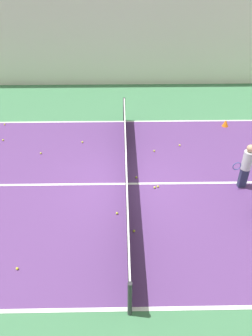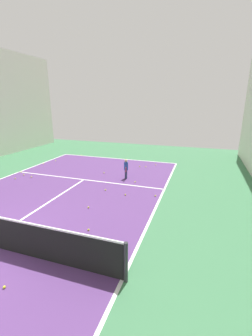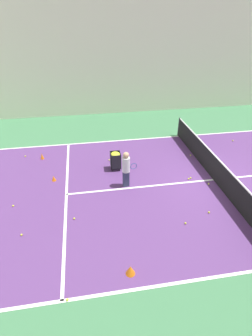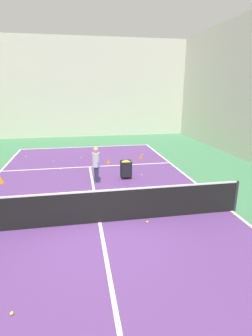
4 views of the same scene
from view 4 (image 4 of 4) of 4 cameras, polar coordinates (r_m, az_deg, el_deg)
ground_plane at (r=8.47m, az=-5.74°, el=-11.75°), size 36.01×36.01×0.00m
court_playing_area at (r=8.47m, az=-5.74°, el=-11.74°), size 9.10×22.94×0.00m
line_baseline_far at (r=19.34m, az=-8.66°, el=4.54°), size 9.10×0.10×0.00m
line_sideline_right at (r=9.86m, az=21.95°, el=-8.66°), size 0.10×22.94×0.00m
line_service_far at (r=14.33m, az=-7.90°, el=0.27°), size 9.10×0.10×0.00m
line_centre_service at (r=8.47m, az=-5.74°, el=-11.72°), size 0.10×12.62×0.00m
hall_enclosure_far at (r=23.52m, az=-9.54°, el=16.69°), size 18.17×0.15×8.19m
tennis_net at (r=8.22m, az=-5.85°, el=-8.28°), size 9.40×0.10×1.10m
coach_at_net at (r=11.71m, az=-6.53°, el=1.24°), size 0.36×0.65×1.61m
ball_cart at (r=12.21m, az=-0.00°, el=0.39°), size 0.49×0.46×0.86m
training_cone_0 at (r=15.91m, az=3.22°, el=2.62°), size 0.17×0.17×0.30m
training_cone_1 at (r=12.96m, az=-25.60°, el=-2.36°), size 0.28×0.28×0.30m
training_cone_2 at (r=14.91m, az=-3.84°, el=1.52°), size 0.19×0.19×0.24m
tennis_ball_3 at (r=12.74m, az=3.49°, el=-1.55°), size 0.07×0.07×0.07m
tennis_ball_7 at (r=9.32m, az=-4.67°, el=-8.70°), size 0.07×0.07×0.07m
tennis_ball_9 at (r=17.89m, az=-23.29°, el=2.47°), size 0.07×0.07×0.07m
tennis_ball_11 at (r=14.05m, az=-14.04°, el=-0.28°), size 0.07×0.07×0.07m
tennis_ball_15 at (r=10.58m, az=-19.95°, el=-6.51°), size 0.07×0.07×0.07m
tennis_ball_17 at (r=16.21m, az=-9.76°, el=2.24°), size 0.07×0.07×0.07m
tennis_ball_18 at (r=17.41m, az=-20.97°, el=2.36°), size 0.07×0.07×0.07m
tennis_ball_19 at (r=15.74m, az=-15.51°, el=1.43°), size 0.07×0.07×0.07m
tennis_ball_20 at (r=9.56m, az=-18.53°, el=-8.88°), size 0.07×0.07×0.07m
tennis_ball_21 at (r=9.41m, az=-5.06°, el=-8.43°), size 0.07×0.07×0.07m
tennis_ball_25 at (r=16.84m, az=3.67°, el=3.00°), size 0.07×0.07×0.07m
tennis_ball_27 at (r=8.42m, az=4.64°, el=-11.63°), size 0.07×0.07×0.07m
tennis_ball_29 at (r=8.76m, az=-7.98°, el=-10.54°), size 0.07×0.07×0.07m
tennis_ball_30 at (r=5.96m, az=-23.61°, el=-27.01°), size 0.07×0.07×0.07m
tennis_ball_32 at (r=9.03m, az=8.39°, el=-9.71°), size 0.07×0.07×0.07m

